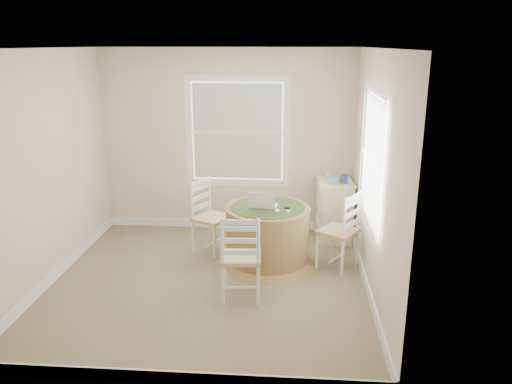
{
  "coord_description": "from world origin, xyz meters",
  "views": [
    {
      "loc": [
        0.94,
        -5.15,
        2.64
      ],
      "look_at": [
        0.51,
        0.45,
        0.97
      ],
      "focal_mm": 35.0,
      "sensor_mm": 36.0,
      "label": 1
    }
  ],
  "objects_px": {
    "chair_right": "(338,231)",
    "chair_left": "(212,218)",
    "round_table": "(267,233)",
    "laptop": "(263,204)",
    "chair_near": "(241,257)",
    "corner_chest": "(334,210)"
  },
  "relations": [
    {
      "from": "round_table",
      "to": "corner_chest",
      "type": "height_order",
      "value": "corner_chest"
    },
    {
      "from": "corner_chest",
      "to": "chair_right",
      "type": "bearing_deg",
      "value": -96.16
    },
    {
      "from": "chair_right",
      "to": "chair_left",
      "type": "bearing_deg",
      "value": -68.18
    },
    {
      "from": "round_table",
      "to": "corner_chest",
      "type": "distance_m",
      "value": 1.27
    },
    {
      "from": "round_table",
      "to": "laptop",
      "type": "distance_m",
      "value": 0.37
    },
    {
      "from": "chair_near",
      "to": "chair_right",
      "type": "height_order",
      "value": "same"
    },
    {
      "from": "laptop",
      "to": "corner_chest",
      "type": "xyz_separation_m",
      "value": [
        0.93,
        0.91,
        -0.35
      ]
    },
    {
      "from": "laptop",
      "to": "round_table",
      "type": "bearing_deg",
      "value": -179.79
    },
    {
      "from": "chair_near",
      "to": "laptop",
      "type": "relative_size",
      "value": 2.73
    },
    {
      "from": "chair_right",
      "to": "corner_chest",
      "type": "height_order",
      "value": "chair_right"
    },
    {
      "from": "chair_left",
      "to": "chair_near",
      "type": "bearing_deg",
      "value": -129.11
    },
    {
      "from": "chair_near",
      "to": "laptop",
      "type": "distance_m",
      "value": 0.97
    },
    {
      "from": "round_table",
      "to": "chair_left",
      "type": "distance_m",
      "value": 0.8
    },
    {
      "from": "chair_near",
      "to": "corner_chest",
      "type": "relative_size",
      "value": 1.13
    },
    {
      "from": "chair_left",
      "to": "chair_near",
      "type": "xyz_separation_m",
      "value": [
        0.51,
        -1.2,
        0.0
      ]
    },
    {
      "from": "laptop",
      "to": "chair_right",
      "type": "bearing_deg",
      "value": -177.64
    },
    {
      "from": "chair_near",
      "to": "chair_right",
      "type": "relative_size",
      "value": 1.0
    },
    {
      "from": "chair_right",
      "to": "corner_chest",
      "type": "xyz_separation_m",
      "value": [
        0.02,
        0.96,
        -0.05
      ]
    },
    {
      "from": "chair_left",
      "to": "corner_chest",
      "type": "height_order",
      "value": "chair_left"
    },
    {
      "from": "chair_left",
      "to": "corner_chest",
      "type": "xyz_separation_m",
      "value": [
        1.62,
        0.61,
        -0.05
      ]
    },
    {
      "from": "chair_left",
      "to": "chair_right",
      "type": "relative_size",
      "value": 1.0
    },
    {
      "from": "chair_near",
      "to": "chair_right",
      "type": "bearing_deg",
      "value": -145.78
    }
  ]
}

